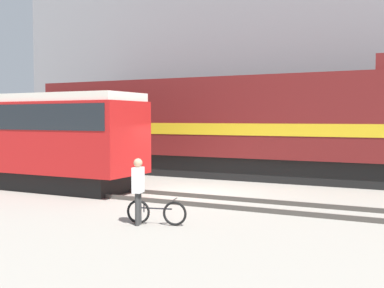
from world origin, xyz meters
The scene contains 8 objects.
ground_plane centered at (0.00, 0.00, 0.00)m, with size 120.00×120.00×0.00m, color gray.
track_near centered at (0.00, -1.49, 0.07)m, with size 60.00×1.51×0.14m.
track_far centered at (0.00, 5.17, 0.07)m, with size 60.00×1.51×0.14m.
building_backdrop centered at (0.00, 12.02, 6.75)m, with size 32.79×6.00×13.51m.
freight_locomotive centered at (-0.63, 5.17, 2.36)m, with size 19.02×3.04×5.07m.
streetcar centered at (-6.24, -1.49, 2.04)m, with size 9.48×2.54×3.57m.
bicycle centered at (1.51, -4.90, 0.31)m, with size 1.55×0.54×0.68m.
person centered at (1.12, -5.14, 1.02)m, with size 0.30×0.40×1.68m.
Camera 1 is at (7.70, -15.21, 2.69)m, focal length 45.00 mm.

